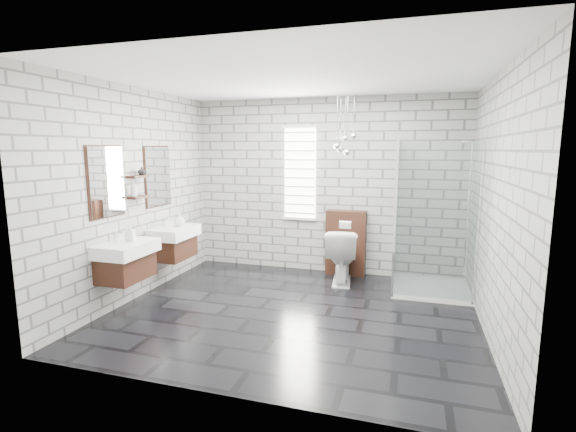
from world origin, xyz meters
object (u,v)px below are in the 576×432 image
at_px(vanity_right, 172,233).
at_px(toilet, 341,255).
at_px(vanity_left, 124,250).
at_px(cistern_panel, 346,243).
at_px(shower_enclosure, 425,256).

bearing_deg(vanity_right, toilet, 20.39).
height_order(vanity_right, toilet, vanity_right).
xyz_separation_m(vanity_left, vanity_right, (0.00, 1.02, 0.00)).
bearing_deg(cistern_panel, toilet, -90.00).
height_order(vanity_left, vanity_right, same).
bearing_deg(cistern_panel, vanity_left, -135.17).
distance_m(shower_enclosure, toilet, 1.16).
bearing_deg(shower_enclosure, cistern_panel, 155.66).
distance_m(vanity_right, toilet, 2.44).
relative_size(vanity_right, cistern_panel, 1.57).
xyz_separation_m(cistern_panel, shower_enclosure, (1.14, -0.52, 0.00)).
xyz_separation_m(vanity_left, cistern_panel, (2.26, 2.25, -0.26)).
bearing_deg(vanity_left, cistern_panel, 44.83).
relative_size(vanity_right, shower_enclosure, 0.77).
height_order(cistern_panel, toilet, cistern_panel).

